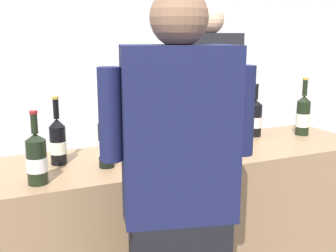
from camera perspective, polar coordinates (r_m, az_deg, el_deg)
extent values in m
cube|color=white|center=(4.56, -12.06, 10.75)|extent=(8.00, 0.10, 2.80)
cube|color=#9E7A56|center=(2.34, 2.76, -14.52)|extent=(2.06, 0.60, 0.92)
cylinder|color=black|center=(2.02, -5.82, -2.05)|extent=(0.07, 0.07, 0.19)
cone|color=black|center=(2.00, -5.88, 0.91)|extent=(0.07, 0.07, 0.03)
cylinder|color=black|center=(1.99, -5.92, 2.60)|extent=(0.03, 0.03, 0.09)
cylinder|color=#333338|center=(1.98, -5.96, 4.11)|extent=(0.03, 0.03, 0.01)
cylinder|color=white|center=(2.03, -5.81, -2.31)|extent=(0.07, 0.07, 0.06)
cylinder|color=black|center=(2.01, -15.13, -2.64)|extent=(0.08, 0.08, 0.18)
cone|color=black|center=(1.98, -15.31, 0.45)|extent=(0.08, 0.08, 0.04)
cylinder|color=black|center=(1.97, -15.42, 2.32)|extent=(0.03, 0.03, 0.09)
cylinder|color=#B79333|center=(1.96, -15.51, 3.83)|extent=(0.03, 0.03, 0.01)
cylinder|color=silver|center=(2.01, -15.11, -2.89)|extent=(0.08, 0.08, 0.06)
cylinder|color=black|center=(2.17, -6.04, -1.03)|extent=(0.08, 0.08, 0.19)
cone|color=black|center=(2.15, -6.10, 1.74)|extent=(0.08, 0.08, 0.03)
cylinder|color=black|center=(2.14, -6.14, 3.35)|extent=(0.03, 0.03, 0.10)
cylinder|color=#333338|center=(2.13, -6.17, 4.79)|extent=(0.03, 0.03, 0.01)
cylinder|color=#E4ECCA|center=(2.18, -6.03, -1.27)|extent=(0.08, 0.08, 0.07)
cylinder|color=black|center=(2.64, 18.34, 1.03)|extent=(0.08, 0.08, 0.21)
cone|color=black|center=(2.62, 18.52, 3.65)|extent=(0.08, 0.08, 0.04)
cylinder|color=black|center=(2.61, 18.63, 5.09)|extent=(0.03, 0.03, 0.10)
cylinder|color=#B79333|center=(2.60, 18.71, 6.28)|extent=(0.03, 0.03, 0.01)
cylinder|color=silver|center=(2.64, 18.32, 0.81)|extent=(0.08, 0.08, 0.08)
cylinder|color=black|center=(1.77, -17.87, -4.84)|extent=(0.08, 0.08, 0.19)
cone|color=black|center=(1.74, -18.11, -1.46)|extent=(0.08, 0.08, 0.03)
cylinder|color=black|center=(1.73, -18.23, 0.32)|extent=(0.03, 0.03, 0.08)
cylinder|color=maroon|center=(1.72, -18.34, 1.84)|extent=(0.03, 0.03, 0.01)
cylinder|color=white|center=(1.77, -17.85, -5.12)|extent=(0.08, 0.08, 0.06)
cylinder|color=black|center=(2.53, 12.04, 0.77)|extent=(0.08, 0.08, 0.19)
cone|color=black|center=(2.51, 12.16, 3.28)|extent=(0.08, 0.08, 0.03)
cylinder|color=black|center=(2.50, 12.22, 4.58)|extent=(0.03, 0.03, 0.08)
cylinder|color=black|center=(2.50, 12.27, 5.65)|extent=(0.03, 0.03, 0.01)
cylinder|color=beige|center=(2.53, 12.03, 0.55)|extent=(0.08, 0.08, 0.06)
cylinder|color=black|center=(1.91, -8.66, -2.71)|extent=(0.07, 0.07, 0.21)
cone|color=black|center=(1.88, -8.78, 0.81)|extent=(0.07, 0.07, 0.03)
cylinder|color=black|center=(1.87, -8.83, 2.49)|extent=(0.03, 0.03, 0.08)
cylinder|color=#B79333|center=(1.86, -8.88, 3.88)|extent=(0.03, 0.03, 0.01)
cylinder|color=silver|center=(1.91, -8.65, -3.01)|extent=(0.07, 0.07, 0.08)
cylinder|color=silver|center=(2.10, 5.44, -4.09)|extent=(0.07, 0.07, 0.00)
cylinder|color=silver|center=(2.09, 5.47, -2.92)|extent=(0.01, 0.01, 0.09)
ellipsoid|color=silver|center=(2.07, 5.52, -0.62)|extent=(0.07, 0.07, 0.10)
ellipsoid|color=maroon|center=(2.07, 5.51, -1.07)|extent=(0.05, 0.05, 0.03)
cube|color=black|center=(3.04, 5.34, -8.24)|extent=(0.38, 0.26, 0.90)
cube|color=black|center=(2.85, 5.65, 6.35)|extent=(0.42, 0.26, 0.64)
sphere|color=#D8AD8C|center=(2.84, 5.83, 14.61)|extent=(0.20, 0.20, 0.20)
cylinder|color=black|center=(2.96, 9.96, 7.95)|extent=(0.08, 0.08, 0.29)
cylinder|color=black|center=(2.75, 1.08, 7.79)|extent=(0.08, 0.08, 0.29)
cube|color=#191E47|center=(1.44, 1.45, -1.01)|extent=(0.44, 0.33, 0.61)
sphere|color=#8C664C|center=(1.40, 1.54, 14.96)|extent=(0.20, 0.20, 0.20)
cylinder|color=#191E47|center=(1.40, -8.11, 1.57)|extent=(0.08, 0.08, 0.32)
cylinder|color=#191E47|center=(1.49, 10.49, 2.12)|extent=(0.08, 0.08, 0.32)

